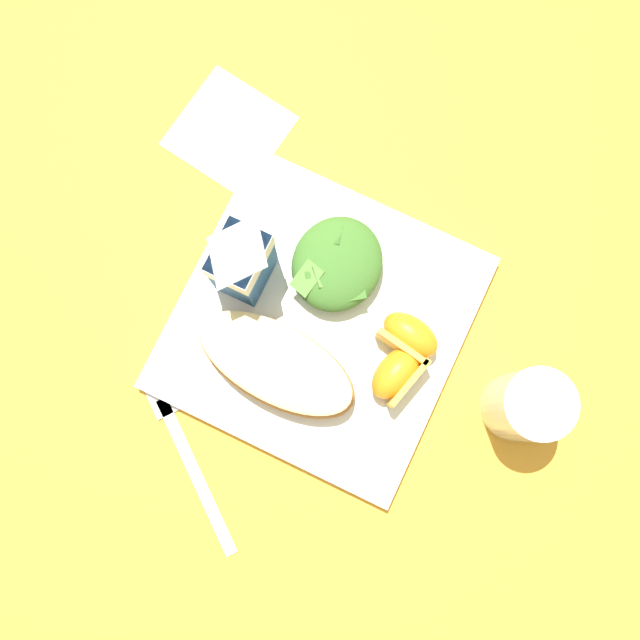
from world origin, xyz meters
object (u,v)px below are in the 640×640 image
orange_wedge_front (397,374)px  cheesy_pizza_bread (276,364)px  green_salad_pile (337,264)px  orange_wedge_middle (409,337)px  metal_fork (186,452)px  white_plate (320,323)px  milk_carton (241,260)px  drinking_clear_cup (526,406)px  paper_napkin (229,131)px

orange_wedge_front → cheesy_pizza_bread: bearing=110.8°
green_salad_pile → orange_wedge_middle: 0.10m
orange_wedge_front → metal_fork: size_ratio=0.42×
green_salad_pile → metal_fork: size_ratio=0.63×
orange_wedge_middle → metal_fork: 0.25m
orange_wedge_front → white_plate: bearing=79.5°
metal_fork → milk_carton: bearing=7.0°
orange_wedge_middle → metal_fork: size_ratio=0.41×
white_plate → green_salad_pile: green_salad_pile is taller
metal_fork → drinking_clear_cup: bearing=-56.7°
cheesy_pizza_bread → orange_wedge_middle: bearing=-52.8°
milk_carton → metal_fork: (-0.19, -0.02, -0.07)m
orange_wedge_middle → paper_napkin: (0.13, 0.27, -0.03)m
orange_wedge_front → green_salad_pile: bearing=53.5°
milk_carton → paper_napkin: size_ratio=1.00×
orange_wedge_front → drinking_clear_cup: drinking_clear_cup is taller
cheesy_pizza_bread → drinking_clear_cup: bearing=-74.1°
paper_napkin → metal_fork: 0.35m
orange_wedge_front → paper_napkin: size_ratio=0.61×
cheesy_pizza_bread → green_salad_pile: green_salad_pile is taller
orange_wedge_front → orange_wedge_middle: same height
orange_wedge_front → metal_fork: bearing=135.5°
milk_carton → cheesy_pizza_bread: bearing=-135.8°
orange_wedge_middle → orange_wedge_front: bearing=-173.4°
green_salad_pile → orange_wedge_middle: (-0.04, -0.10, -0.00)m
orange_wedge_front → orange_wedge_middle: bearing=6.6°
metal_fork → drinking_clear_cup: (0.18, -0.28, 0.05)m
metal_fork → orange_wedge_front: bearing=-44.5°
orange_wedge_middle → paper_napkin: 0.30m
green_salad_pile → paper_napkin: bearing=62.0°
orange_wedge_front → paper_napkin: 0.32m
milk_carton → orange_wedge_middle: 0.18m
green_salad_pile → metal_fork: (-0.23, 0.06, -0.03)m
paper_napkin → drinking_clear_cup: bearing=-109.7°
milk_carton → orange_wedge_front: bearing=-99.2°
orange_wedge_front → orange_wedge_middle: size_ratio=1.03×
cheesy_pizza_bread → milk_carton: size_ratio=1.58×
cheesy_pizza_bread → drinking_clear_cup: 0.24m
green_salad_pile → paper_napkin: size_ratio=0.91×
cheesy_pizza_bread → orange_wedge_middle: orange_wedge_middle is taller
cheesy_pizza_bread → orange_wedge_middle: 0.13m
milk_carton → green_salad_pile: bearing=-60.7°
white_plate → metal_fork: (-0.18, 0.07, -0.01)m
paper_napkin → orange_wedge_middle: bearing=-115.4°
white_plate → milk_carton: 0.11m
cheesy_pizza_bread → orange_wedge_front: 0.12m
milk_carton → orange_wedge_middle: size_ratio=1.68×
cheesy_pizza_bread → paper_napkin: 0.26m
orange_wedge_front → orange_wedge_middle: 0.04m
cheesy_pizza_bread → milk_carton: (0.07, 0.07, 0.04)m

